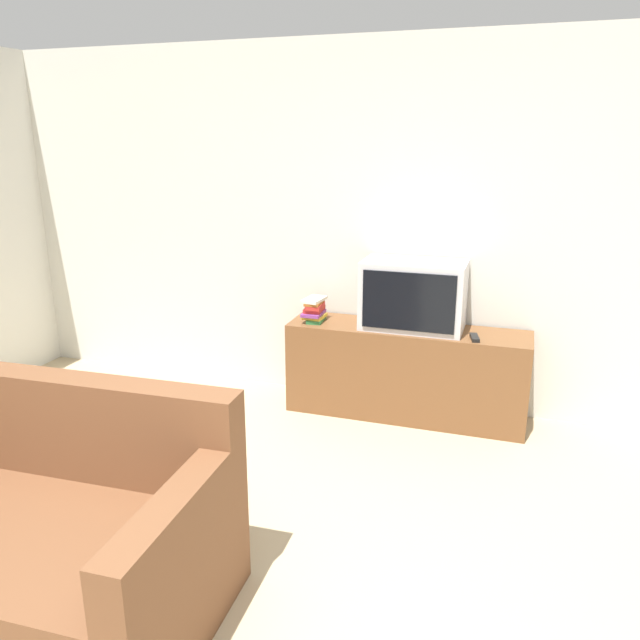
{
  "coord_description": "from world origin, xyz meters",
  "views": [
    {
      "loc": [
        0.94,
        -1.37,
        1.94
      ],
      "look_at": [
        -0.24,
        2.24,
        0.82
      ],
      "focal_mm": 35.0,
      "sensor_mm": 36.0,
      "label": 1
    }
  ],
  "objects_px": {
    "tv_stand": "(406,372)",
    "television": "(413,295)",
    "couch": "(27,541)",
    "remote_on_stand": "(475,338)",
    "book_stack": "(315,310)"
  },
  "relations": [
    {
      "from": "television",
      "to": "book_stack",
      "type": "height_order",
      "value": "television"
    },
    {
      "from": "tv_stand",
      "to": "couch",
      "type": "bearing_deg",
      "value": -115.93
    },
    {
      "from": "television",
      "to": "remote_on_stand",
      "type": "distance_m",
      "value": 0.51
    },
    {
      "from": "tv_stand",
      "to": "remote_on_stand",
      "type": "distance_m",
      "value": 0.59
    },
    {
      "from": "book_stack",
      "to": "couch",
      "type": "bearing_deg",
      "value": -101.75
    },
    {
      "from": "tv_stand",
      "to": "remote_on_stand",
      "type": "bearing_deg",
      "value": -13.44
    },
    {
      "from": "couch",
      "to": "remote_on_stand",
      "type": "xyz_separation_m",
      "value": [
        1.62,
        2.27,
        0.36
      ]
    },
    {
      "from": "tv_stand",
      "to": "television",
      "type": "xyz_separation_m",
      "value": [
        0.03,
        0.01,
        0.56
      ]
    },
    {
      "from": "television",
      "to": "couch",
      "type": "distance_m",
      "value": 2.74
    },
    {
      "from": "television",
      "to": "couch",
      "type": "xyz_separation_m",
      "value": [
        -1.19,
        -2.4,
        -0.59
      ]
    },
    {
      "from": "tv_stand",
      "to": "television",
      "type": "height_order",
      "value": "television"
    },
    {
      "from": "remote_on_stand",
      "to": "book_stack",
      "type": "bearing_deg",
      "value": 176.6
    },
    {
      "from": "remote_on_stand",
      "to": "television",
      "type": "bearing_deg",
      "value": 164.02
    },
    {
      "from": "couch",
      "to": "book_stack",
      "type": "relative_size",
      "value": 7.61
    },
    {
      "from": "couch",
      "to": "remote_on_stand",
      "type": "distance_m",
      "value": 2.82
    }
  ]
}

